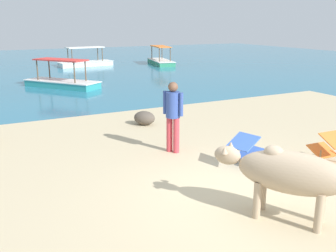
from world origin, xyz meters
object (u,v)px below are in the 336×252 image
(boat_white, at_px, (86,62))
(boat_green, at_px, (161,61))
(cow, at_px, (288,173))
(boat_teal, at_px, (62,81))
(deck_chair_far, at_px, (328,146))
(deck_chair_near, at_px, (247,149))
(person_standing, at_px, (173,112))

(boat_white, relative_size, boat_green, 0.99)
(cow, bearing_deg, boat_teal, -33.64)
(boat_green, bearing_deg, boat_teal, 139.98)
(boat_teal, relative_size, boat_green, 0.95)
(deck_chair_far, bearing_deg, boat_teal, 14.87)
(deck_chair_near, height_order, boat_teal, boat_teal)
(cow, xyz_separation_m, deck_chair_far, (2.50, 1.36, -0.37))
(deck_chair_far, relative_size, boat_white, 0.21)
(boat_teal, height_order, boat_green, same)
(deck_chair_near, height_order, boat_green, boat_green)
(person_standing, relative_size, boat_white, 0.43)
(cow, height_order, person_standing, person_standing)
(deck_chair_far, bearing_deg, boat_white, 0.75)
(cow, height_order, boat_teal, boat_teal)
(boat_white, bearing_deg, boat_green, -22.34)
(deck_chair_far, height_order, person_standing, person_standing)
(boat_teal, distance_m, boat_white, 8.77)
(deck_chair_far, distance_m, boat_teal, 12.86)
(deck_chair_near, xyz_separation_m, deck_chair_far, (1.62, -0.64, 0.00))
(person_standing, xyz_separation_m, boat_teal, (-0.27, 10.41, -0.70))
(cow, distance_m, person_standing, 3.51)
(deck_chair_near, distance_m, boat_teal, 11.97)
(deck_chair_near, distance_m, deck_chair_far, 1.74)
(boat_white, xyz_separation_m, boat_green, (5.03, -1.40, 0.00))
(cow, relative_size, boat_green, 0.49)
(boat_teal, bearing_deg, cow, 144.72)
(boat_teal, distance_m, boat_green, 10.73)
(person_standing, bearing_deg, cow, 59.96)
(boat_green, bearing_deg, boat_white, 85.77)
(deck_chair_far, relative_size, boat_teal, 0.22)
(boat_teal, bearing_deg, boat_green, -87.91)
(deck_chair_near, xyz_separation_m, boat_white, (2.13, 20.01, -0.13))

